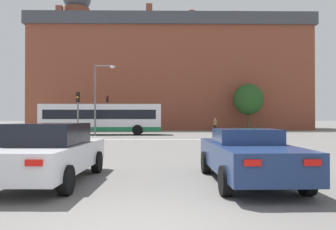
{
  "coord_description": "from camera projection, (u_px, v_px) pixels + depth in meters",
  "views": [
    {
      "loc": [
        0.43,
        -4.59,
        1.63
      ],
      "look_at": [
        0.86,
        27.13,
        1.94
      ],
      "focal_mm": 35.0,
      "sensor_mm": 36.0,
      "label": 1
    }
  ],
  "objects": [
    {
      "name": "traffic_light_far_left",
      "position": [
        107.0,
        108.0,
        39.56
      ],
      "size": [
        0.26,
        0.31,
        4.34
      ],
      "color": "slate",
      "rests_on": "ground_plane"
    },
    {
      "name": "stop_line_strip",
      "position": [
        158.0,
        140.0,
        24.93
      ],
      "size": [
        9.43,
        0.3,
        0.01
      ],
      "primitive_type": "cube",
      "color": "silver",
      "rests_on": "ground_plane"
    },
    {
      "name": "street_lamp_junction",
      "position": [
        99.0,
        92.0,
        30.26
      ],
      "size": [
        1.95,
        0.36,
        6.63
      ],
      "color": "slate",
      "rests_on": "ground_plane"
    },
    {
      "name": "car_saloon_left",
      "position": [
        51.0,
        152.0,
        8.32
      ],
      "size": [
        2.01,
        4.7,
        1.5
      ],
      "rotation": [
        0.0,
        0.0,
        -0.02
      ],
      "color": "silver",
      "rests_on": "ground_plane"
    },
    {
      "name": "far_pavement",
      "position": [
        160.0,
        131.0,
        40.17
      ],
      "size": [
        70.47,
        2.5,
        0.01
      ],
      "primitive_type": "cube",
      "color": "#A09B91",
      "rests_on": "ground_plane"
    },
    {
      "name": "car_roadster_right",
      "position": [
        247.0,
        155.0,
        8.29
      ],
      "size": [
        1.99,
        4.67,
        1.35
      ],
      "rotation": [
        0.0,
        0.0,
        0.02
      ],
      "color": "navy",
      "rests_on": "ground_plane"
    },
    {
      "name": "bus_crossing_lead",
      "position": [
        102.0,
        118.0,
        32.38
      ],
      "size": [
        11.78,
        2.65,
        3.0
      ],
      "rotation": [
        0.0,
        0.0,
        1.57
      ],
      "color": "silver",
      "rests_on": "ground_plane"
    },
    {
      "name": "traffic_light_near_left",
      "position": [
        78.0,
        107.0,
        25.62
      ],
      "size": [
        0.26,
        0.31,
        3.67
      ],
      "color": "slate",
      "rests_on": "ground_plane"
    },
    {
      "name": "brick_civic_building",
      "position": [
        169.0,
        76.0,
        51.01
      ],
      "size": [
        39.68,
        14.99,
        22.48
      ],
      "color": "brown",
      "rests_on": "ground_plane"
    },
    {
      "name": "tree_by_building",
      "position": [
        248.0,
        99.0,
        41.52
      ],
      "size": [
        3.76,
        3.76,
        6.01
      ],
      "color": "#4C3823",
      "rests_on": "ground_plane"
    },
    {
      "name": "pedestrian_waiting",
      "position": [
        215.0,
        124.0,
        39.88
      ],
      "size": [
        0.4,
        0.23,
        1.63
      ],
      "rotation": [
        0.0,
        0.0,
        6.27
      ],
      "color": "black",
      "rests_on": "ground_plane"
    }
  ]
}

